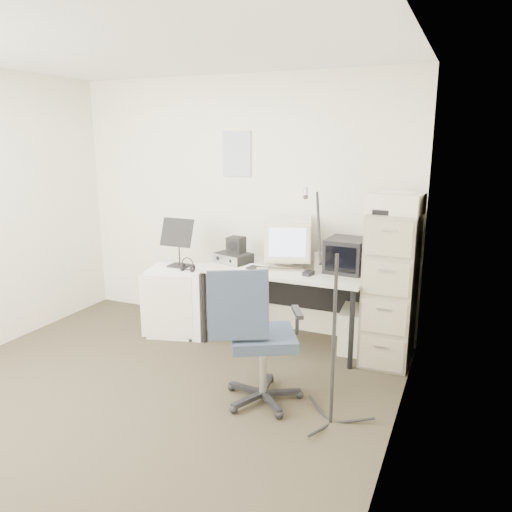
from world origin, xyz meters
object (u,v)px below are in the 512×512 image
at_px(filing_cabinet, 391,288).
at_px(desk, 285,306).
at_px(side_cart, 179,301).
at_px(office_chair, 263,335).

xyz_separation_m(filing_cabinet, desk, (-0.95, -0.03, -0.29)).
relative_size(desk, side_cart, 2.24).
height_order(filing_cabinet, side_cart, filing_cabinet).
xyz_separation_m(office_chair, side_cart, (-1.27, 0.89, -0.18)).
height_order(filing_cabinet, desk, filing_cabinet).
bearing_deg(side_cart, office_chair, -49.87).
bearing_deg(side_cart, filing_cabinet, -8.75).
bearing_deg(filing_cabinet, office_chair, -123.24).
distance_m(office_chair, side_cart, 1.56).
relative_size(filing_cabinet, desk, 0.87).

